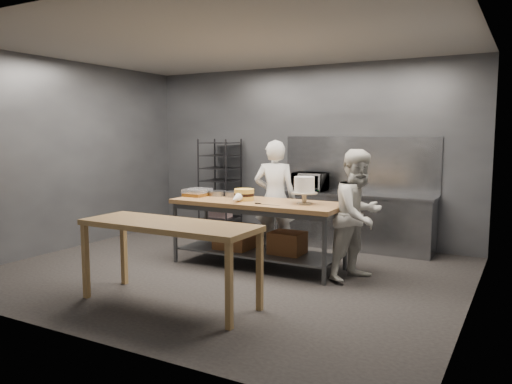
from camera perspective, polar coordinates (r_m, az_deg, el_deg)
ground at (r=6.79m, az=-3.25°, el=-9.08°), size 6.00×6.00×0.00m
back_wall at (r=8.76m, az=5.47°, el=4.39°), size 6.00×0.04×3.00m
work_table at (r=6.96m, az=0.12°, el=-3.86°), size 2.40×0.90×0.92m
near_counter at (r=5.45m, az=-9.94°, el=-4.33°), size 2.00×0.70×0.90m
back_counter at (r=8.22m, az=10.90°, el=-3.20°), size 2.60×0.60×0.90m
splashback_panel at (r=8.40m, az=11.68°, el=3.16°), size 2.60×0.02×0.90m
speed_rack at (r=9.16m, az=-4.11°, el=0.46°), size 0.65×0.70×1.75m
chef_behind at (r=7.53m, az=2.17°, el=-0.71°), size 0.73×0.57×1.75m
chef_right at (r=6.41m, az=11.63°, el=-2.59°), size 0.88×0.98×1.65m
microwave at (r=8.40m, az=6.20°, el=1.21°), size 0.54×0.37×0.30m
frosted_cake_stand at (r=6.59m, az=5.55°, el=0.62°), size 0.34×0.34×0.36m
layer_cake at (r=6.96m, az=-1.36°, el=-0.30°), size 0.28×0.28×0.16m
cake_pans at (r=7.47m, az=-4.37°, el=-0.17°), size 0.83×0.44×0.07m
piping_bag at (r=6.69m, az=-2.31°, el=-0.75°), size 0.23×0.40×0.12m
offset_spatula at (r=6.55m, az=0.90°, el=-1.39°), size 0.36×0.02×0.02m
pastry_clamshells at (r=7.49m, az=-6.74°, el=-0.03°), size 0.32×0.38×0.11m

